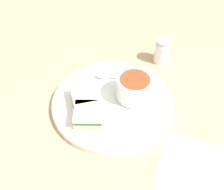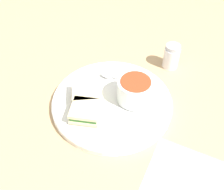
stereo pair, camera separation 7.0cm
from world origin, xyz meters
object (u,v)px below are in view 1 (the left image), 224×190
sandwich_half_near (86,96)px  sandwich_half_far (89,114)px  soup_bowl (134,88)px  spoon (105,76)px  salt_shaker (162,51)px

sandwich_half_near → sandwich_half_far: 0.06m
soup_bowl → sandwich_half_near: soup_bowl is taller
sandwich_half_near → sandwich_half_far: same height
spoon → salt_shaker: size_ratio=1.42×
sandwich_half_near → salt_shaker: size_ratio=1.21×
soup_bowl → sandwich_half_far: 0.14m
spoon → sandwich_half_near: size_ratio=1.17×
sandwich_half_far → soup_bowl: bearing=-45.7°
spoon → sandwich_half_far: sandwich_half_far is taller
soup_bowl → salt_shaker: bearing=-18.2°
spoon → salt_shaker: salt_shaker is taller
sandwich_half_near → sandwich_half_far: (-0.06, -0.02, 0.00)m
soup_bowl → sandwich_half_near: size_ratio=0.99×
soup_bowl → spoon: 0.12m
spoon → sandwich_half_far: (-0.16, 0.01, 0.01)m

